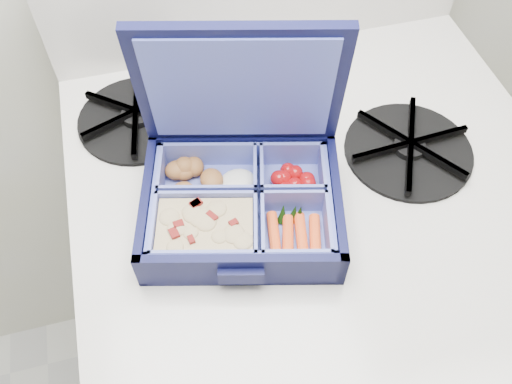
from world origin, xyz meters
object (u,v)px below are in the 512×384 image
object	(u,v)px
burner_grate	(410,146)
fork	(221,121)
bento_box	(242,206)
stove	(294,315)

from	to	relation	value
burner_grate	fork	world-z (taller)	burner_grate
fork	bento_box	bearing A→B (deg)	-49.36
bento_box	burner_grate	world-z (taller)	bento_box
stove	bento_box	bearing A→B (deg)	-155.74
burner_grate	fork	bearing A→B (deg)	153.47
stove	bento_box	world-z (taller)	bento_box
stove	bento_box	distance (m)	0.49
stove	bento_box	xyz separation A→B (m)	(-0.11, -0.05, 0.48)
burner_grate	fork	size ratio (longest dim) A/B	0.92
bento_box	burner_grate	bearing A→B (deg)	25.32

